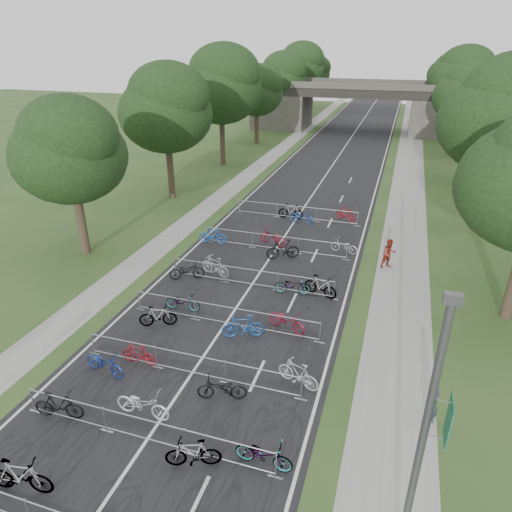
% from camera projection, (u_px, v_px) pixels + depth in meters
% --- Properties ---
extents(road, '(11.00, 140.00, 0.01)m').
position_uv_depth(road, '(341.00, 152.00, 55.46)').
color(road, black).
rests_on(road, ground).
extents(sidewalk_right, '(3.00, 140.00, 0.01)m').
position_uv_depth(sidewalk_right, '(410.00, 157.00, 53.25)').
color(sidewalk_right, gray).
rests_on(sidewalk_right, ground).
extents(sidewalk_left, '(2.00, 140.00, 0.01)m').
position_uv_depth(sidewalk_left, '(282.00, 148.00, 57.52)').
color(sidewalk_left, gray).
rests_on(sidewalk_left, ground).
extents(lane_markings, '(0.12, 140.00, 0.00)m').
position_uv_depth(lane_markings, '(341.00, 152.00, 55.46)').
color(lane_markings, silver).
rests_on(lane_markings, ground).
extents(overpass_bridge, '(31.00, 8.00, 7.05)m').
position_uv_depth(overpass_bridge, '(358.00, 106.00, 66.84)').
color(overpass_bridge, '#423E3B').
rests_on(overpass_bridge, ground).
extents(lamppost, '(0.61, 0.65, 8.21)m').
position_uv_depth(lamppost, '(422.00, 448.00, 10.06)').
color(lamppost, '#4C4C51').
rests_on(lamppost, ground).
extents(tree_left_0, '(6.72, 6.72, 10.25)m').
position_uv_depth(tree_left_0, '(70.00, 152.00, 26.52)').
color(tree_left_0, '#33261C').
rests_on(tree_left_0, ground).
extents(tree_left_1, '(7.56, 7.56, 11.53)m').
position_uv_depth(tree_left_1, '(166.00, 110.00, 36.48)').
color(tree_left_1, '#33261C').
rests_on(tree_left_1, ground).
extents(tree_right_1, '(8.18, 8.18, 12.47)m').
position_uv_depth(tree_right_1, '(505.00, 117.00, 29.47)').
color(tree_right_1, '#33261C').
rests_on(tree_right_1, ground).
extents(tree_left_2, '(8.40, 8.40, 12.81)m').
position_uv_depth(tree_left_2, '(221.00, 86.00, 46.45)').
color(tree_left_2, '#33261C').
rests_on(tree_left_2, ground).
extents(tree_right_2, '(6.16, 6.16, 9.39)m').
position_uv_depth(tree_right_2, '(478.00, 120.00, 40.63)').
color(tree_right_2, '#33261C').
rests_on(tree_right_2, ground).
extents(tree_left_3, '(6.72, 6.72, 10.25)m').
position_uv_depth(tree_left_3, '(257.00, 91.00, 57.47)').
color(tree_left_3, '#33261C').
rests_on(tree_left_3, ground).
extents(tree_right_3, '(7.17, 7.17, 10.93)m').
position_uv_depth(tree_right_3, '(467.00, 94.00, 50.53)').
color(tree_right_3, '#33261C').
rests_on(tree_right_3, ground).
extents(tree_left_4, '(7.56, 7.56, 11.53)m').
position_uv_depth(tree_left_4, '(282.00, 78.00, 67.43)').
color(tree_left_4, '#33261C').
rests_on(tree_left_4, ground).
extents(tree_right_4, '(8.18, 8.18, 12.47)m').
position_uv_depth(tree_right_4, '(460.00, 77.00, 60.42)').
color(tree_right_4, '#33261C').
rests_on(tree_right_4, ground).
extents(tree_left_5, '(8.40, 8.40, 12.81)m').
position_uv_depth(tree_left_5, '(300.00, 67.00, 77.40)').
color(tree_left_5, '#33261C').
rests_on(tree_left_5, ground).
extents(tree_right_5, '(6.16, 6.16, 9.39)m').
position_uv_depth(tree_right_5, '(452.00, 85.00, 71.58)').
color(tree_right_5, '#33261C').
rests_on(tree_right_5, ground).
extents(tree_left_6, '(6.72, 6.72, 10.25)m').
position_uv_depth(tree_left_6, '(313.00, 73.00, 88.41)').
color(tree_left_6, '#33261C').
rests_on(tree_left_6, ground).
extents(tree_right_6, '(7.17, 7.17, 10.93)m').
position_uv_depth(tree_right_6, '(448.00, 73.00, 81.48)').
color(tree_right_6, '#33261C').
rests_on(tree_right_6, ground).
extents(barrier_row_1, '(9.70, 0.08, 1.10)m').
position_uv_depth(barrier_row_1, '(144.00, 430.00, 15.34)').
color(barrier_row_1, '#9EA0A6').
rests_on(barrier_row_1, ground).
extents(barrier_row_2, '(9.70, 0.08, 1.10)m').
position_uv_depth(barrier_row_2, '(190.00, 365.00, 18.43)').
color(barrier_row_2, '#9EA0A6').
rests_on(barrier_row_2, ground).
extents(barrier_row_3, '(9.70, 0.08, 1.10)m').
position_uv_depth(barrier_row_3, '(224.00, 316.00, 21.70)').
color(barrier_row_3, '#9EA0A6').
rests_on(barrier_row_3, ground).
extents(barrier_row_4, '(9.70, 0.08, 1.10)m').
position_uv_depth(barrier_row_4, '(251.00, 278.00, 25.14)').
color(barrier_row_4, '#9EA0A6').
rests_on(barrier_row_4, ground).
extents(barrier_row_5, '(9.70, 0.08, 1.10)m').
position_uv_depth(barrier_row_5, '(275.00, 243.00, 29.43)').
color(barrier_row_5, '#9EA0A6').
rests_on(barrier_row_5, ground).
extents(barrier_row_6, '(9.70, 0.08, 1.10)m').
position_uv_depth(barrier_row_6, '(296.00, 213.00, 34.59)').
color(barrier_row_6, '#9EA0A6').
rests_on(barrier_row_6, ground).
extents(bike_1, '(2.17, 0.93, 1.26)m').
position_uv_depth(bike_1, '(20.00, 476.00, 13.62)').
color(bike_1, '#9EA0A6').
rests_on(bike_1, ground).
extents(bike_4, '(1.93, 0.86, 1.12)m').
position_uv_depth(bike_4, '(59.00, 405.00, 16.35)').
color(bike_4, black).
rests_on(bike_4, ground).
extents(bike_5, '(2.15, 0.76, 1.12)m').
position_uv_depth(bike_5, '(143.00, 404.00, 16.41)').
color(bike_5, silver).
rests_on(bike_5, ground).
extents(bike_6, '(1.89, 1.10, 1.09)m').
position_uv_depth(bike_6, '(193.00, 453.00, 14.48)').
color(bike_6, '#9EA0A6').
rests_on(bike_6, ground).
extents(bike_7, '(1.96, 0.74, 1.02)m').
position_uv_depth(bike_7, '(264.00, 454.00, 14.49)').
color(bike_7, '#9EA0A6').
rests_on(bike_7, ground).
extents(bike_8, '(2.10, 1.04, 1.05)m').
position_uv_depth(bike_8, '(105.00, 363.00, 18.55)').
color(bike_8, navy).
rests_on(bike_8, ground).
extents(bike_9, '(1.64, 0.48, 0.98)m').
position_uv_depth(bike_9, '(139.00, 354.00, 19.13)').
color(bike_9, maroon).
rests_on(bike_9, ground).
extents(bike_10, '(2.01, 1.18, 1.00)m').
position_uv_depth(bike_10, '(222.00, 389.00, 17.21)').
color(bike_10, black).
rests_on(bike_10, ground).
extents(bike_11, '(1.92, 1.10, 1.11)m').
position_uv_depth(bike_11, '(298.00, 374.00, 17.90)').
color(bike_11, '#AFAEB7').
rests_on(bike_11, ground).
extents(bike_12, '(1.85, 1.18, 1.08)m').
position_uv_depth(bike_12, '(158.00, 316.00, 21.65)').
color(bike_12, '#9EA0A6').
rests_on(bike_12, ground).
extents(bike_13, '(1.86, 0.74, 0.96)m').
position_uv_depth(bike_13, '(183.00, 302.00, 22.95)').
color(bike_13, '#9EA0A6').
rests_on(bike_13, ground).
extents(bike_14, '(2.02, 1.25, 1.18)m').
position_uv_depth(bike_14, '(243.00, 326.00, 20.81)').
color(bike_14, '#1A4992').
rests_on(bike_14, ground).
extents(bike_15, '(2.14, 1.36, 1.06)m').
position_uv_depth(bike_15, '(287.00, 320.00, 21.36)').
color(bike_15, maroon).
rests_on(bike_15, ground).
extents(bike_16, '(2.08, 1.54, 1.04)m').
position_uv_depth(bike_16, '(187.00, 271.00, 25.94)').
color(bike_16, black).
rests_on(bike_16, ground).
extents(bike_17, '(2.06, 1.14, 1.19)m').
position_uv_depth(bike_17, '(215.00, 266.00, 26.28)').
color(bike_17, gray).
rests_on(bike_17, ground).
extents(bike_18, '(2.02, 1.00, 1.01)m').
position_uv_depth(bike_18, '(292.00, 286.00, 24.41)').
color(bike_18, '#9EA0A6').
rests_on(bike_18, ground).
extents(bike_19, '(2.00, 1.12, 1.16)m').
position_uv_depth(bike_19, '(320.00, 286.00, 24.19)').
color(bike_19, '#9EA0A6').
rests_on(bike_19, ground).
extents(bike_20, '(1.94, 0.65, 1.15)m').
position_uv_depth(bike_20, '(213.00, 235.00, 30.49)').
color(bike_20, '#1C4F9E').
rests_on(bike_20, ground).
extents(bike_21, '(2.26, 1.45, 1.12)m').
position_uv_depth(bike_21, '(273.00, 237.00, 30.24)').
color(bike_21, maroon).
rests_on(bike_21, ground).
extents(bike_22, '(2.13, 1.52, 1.26)m').
position_uv_depth(bike_22, '(283.00, 250.00, 28.30)').
color(bike_22, black).
rests_on(bike_22, ground).
extents(bike_23, '(1.85, 0.94, 0.93)m').
position_uv_depth(bike_23, '(344.00, 246.00, 29.17)').
color(bike_23, '#97969D').
rests_on(bike_23, ground).
extents(bike_25, '(1.93, 0.56, 1.16)m').
position_uv_depth(bike_25, '(291.00, 211.00, 34.73)').
color(bike_25, '#9EA0A6').
rests_on(bike_25, ground).
extents(bike_26, '(2.12, 1.15, 1.06)m').
position_uv_depth(bike_26, '(302.00, 217.00, 33.84)').
color(bike_26, navy).
rests_on(bike_26, ground).
extents(bike_27, '(1.86, 1.47, 1.13)m').
position_uv_depth(bike_27, '(346.00, 214.00, 34.22)').
color(bike_27, maroon).
rests_on(bike_27, ground).
extents(pedestrian_a, '(0.71, 0.68, 1.63)m').
position_uv_depth(pedestrian_a, '(431.00, 406.00, 16.00)').
color(pedestrian_a, '#2F3247').
rests_on(pedestrian_a, ground).
extents(pedestrian_b, '(1.12, 1.07, 1.81)m').
position_uv_depth(pedestrian_b, '(389.00, 254.00, 27.09)').
color(pedestrian_b, maroon).
rests_on(pedestrian_b, ground).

